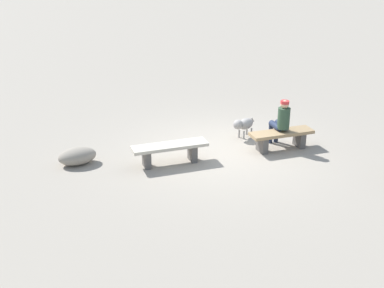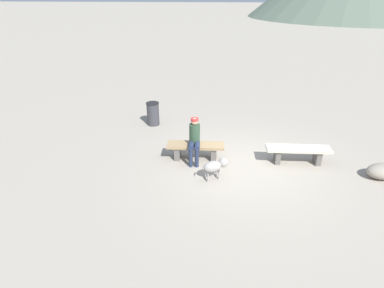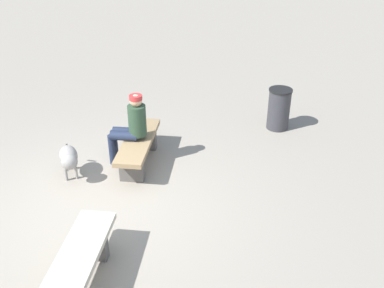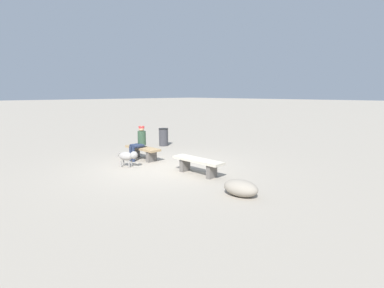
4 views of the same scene
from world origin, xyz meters
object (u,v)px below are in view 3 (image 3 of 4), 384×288
Objects in this scene: dog at (69,158)px; trash_bin at (279,109)px; seated_person at (131,125)px; bench_left at (76,269)px; bench_right at (139,147)px.

trash_bin reaches higher than dog.
seated_person is at bearing 98.25° from dog.
trash_bin reaches higher than bench_left.
bench_left is 1.41× the size of seated_person.
bench_left is 2.88m from seated_person.
dog is at bearing 22.45° from bench_left.
seated_person is 1.11m from dog.
bench_right is 2.90m from trash_bin.
dog is at bearing 123.88° from trash_bin.
trash_bin is (4.50, -2.36, 0.06)m from bench_left.
dog is at bearing 122.75° from seated_person.
trash_bin reaches higher than bench_right.
bench_left is at bearing 152.28° from trash_bin.
seated_person is 1.53× the size of trash_bin.
bench_right is 1.97× the size of trash_bin.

